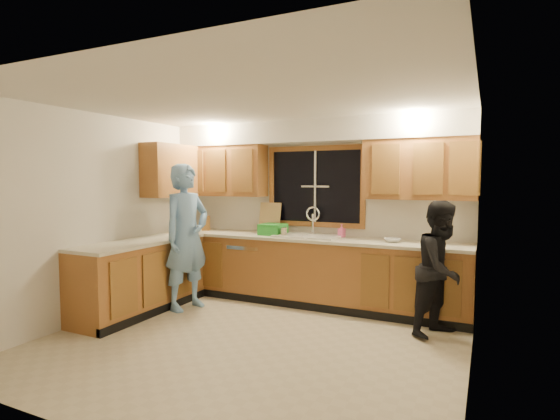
# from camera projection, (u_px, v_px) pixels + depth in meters

# --- Properties ---
(floor) EXTENTS (4.20, 4.20, 0.00)m
(floor) POSITION_uv_depth(u_px,v_px,m) (250.00, 342.00, 4.55)
(floor) COLOR #C0B293
(floor) RESTS_ON ground
(ceiling) EXTENTS (4.20, 4.20, 0.00)m
(ceiling) POSITION_uv_depth(u_px,v_px,m) (249.00, 99.00, 4.38)
(ceiling) COLOR silver
(wall_back) EXTENTS (4.20, 0.00, 4.20)m
(wall_back) POSITION_uv_depth(u_px,v_px,m) (315.00, 211.00, 6.17)
(wall_back) COLOR silver
(wall_back) RESTS_ON ground
(wall_left) EXTENTS (0.00, 3.80, 3.80)m
(wall_left) POSITION_uv_depth(u_px,v_px,m) (101.00, 216.00, 5.37)
(wall_left) COLOR silver
(wall_left) RESTS_ON ground
(wall_right) EXTENTS (0.00, 3.80, 3.80)m
(wall_right) POSITION_uv_depth(u_px,v_px,m) (473.00, 234.00, 3.56)
(wall_right) COLOR silver
(wall_right) RESTS_ON ground
(base_cabinets_back) EXTENTS (4.20, 0.60, 0.88)m
(base_cabinets_back) POSITION_uv_depth(u_px,v_px,m) (307.00, 272.00, 5.96)
(base_cabinets_back) COLOR #9E612D
(base_cabinets_back) RESTS_ON ground
(base_cabinets_left) EXTENTS (0.60, 1.90, 0.88)m
(base_cabinets_left) POSITION_uv_depth(u_px,v_px,m) (141.00, 277.00, 5.61)
(base_cabinets_left) COLOR #9E612D
(base_cabinets_left) RESTS_ON ground
(countertop_back) EXTENTS (4.20, 0.63, 0.04)m
(countertop_back) POSITION_uv_depth(u_px,v_px,m) (307.00, 238.00, 5.92)
(countertop_back) COLOR beige
(countertop_back) RESTS_ON base_cabinets_back
(countertop_left) EXTENTS (0.63, 1.90, 0.04)m
(countertop_left) POSITION_uv_depth(u_px,v_px,m) (141.00, 242.00, 5.57)
(countertop_left) COLOR beige
(countertop_left) RESTS_ON base_cabinets_left
(upper_cabinets_left) EXTENTS (1.35, 0.33, 0.75)m
(upper_cabinets_left) POSITION_uv_depth(u_px,v_px,m) (224.00, 171.00, 6.60)
(upper_cabinets_left) COLOR #9E612D
(upper_cabinets_left) RESTS_ON wall_back
(upper_cabinets_right) EXTENTS (1.35, 0.33, 0.75)m
(upper_cabinets_right) POSITION_uv_depth(u_px,v_px,m) (419.00, 169.00, 5.37)
(upper_cabinets_right) COLOR #9E612D
(upper_cabinets_right) RESTS_ON wall_back
(upper_cabinets_return) EXTENTS (0.33, 0.90, 0.75)m
(upper_cabinets_return) POSITION_uv_depth(u_px,v_px,m) (170.00, 171.00, 6.26)
(upper_cabinets_return) COLOR #9E612D
(upper_cabinets_return) RESTS_ON wall_left
(soffit) EXTENTS (4.20, 0.35, 0.30)m
(soffit) POSITION_uv_depth(u_px,v_px,m) (311.00, 132.00, 5.94)
(soffit) COLOR silver
(soffit) RESTS_ON wall_back
(window_frame) EXTENTS (1.44, 0.03, 1.14)m
(window_frame) POSITION_uv_depth(u_px,v_px,m) (315.00, 186.00, 6.14)
(window_frame) COLOR black
(window_frame) RESTS_ON wall_back
(sink) EXTENTS (0.86, 0.52, 0.57)m
(sink) POSITION_uv_depth(u_px,v_px,m) (308.00, 241.00, 5.94)
(sink) COLOR silver
(sink) RESTS_ON countertop_back
(dishwasher) EXTENTS (0.60, 0.56, 0.82)m
(dishwasher) POSITION_uv_depth(u_px,v_px,m) (253.00, 268.00, 6.32)
(dishwasher) COLOR white
(dishwasher) RESTS_ON floor
(stove) EXTENTS (0.58, 0.75, 0.90)m
(stove) POSITION_uv_depth(u_px,v_px,m) (106.00, 286.00, 5.10)
(stove) COLOR white
(stove) RESTS_ON floor
(man) EXTENTS (0.59, 0.77, 1.90)m
(man) POSITION_uv_depth(u_px,v_px,m) (187.00, 237.00, 5.71)
(man) COLOR #6D9ACE
(man) RESTS_ON floor
(woman) EXTENTS (0.84, 0.90, 1.47)m
(woman) POSITION_uv_depth(u_px,v_px,m) (442.00, 268.00, 4.72)
(woman) COLOR black
(woman) RESTS_ON floor
(knife_block) EXTENTS (0.16, 0.15, 0.22)m
(knife_block) POSITION_uv_depth(u_px,v_px,m) (206.00, 223.00, 6.67)
(knife_block) COLOR brown
(knife_block) RESTS_ON countertop_back
(cutting_board) EXTENTS (0.33, 0.12, 0.44)m
(cutting_board) POSITION_uv_depth(u_px,v_px,m) (270.00, 218.00, 6.37)
(cutting_board) COLOR tan
(cutting_board) RESTS_ON countertop_back
(dish_crate) EXTENTS (0.35, 0.33, 0.15)m
(dish_crate) POSITION_uv_depth(u_px,v_px,m) (273.00, 229.00, 6.14)
(dish_crate) COLOR green
(dish_crate) RESTS_ON countertop_back
(soap_bottle) EXTENTS (0.09, 0.10, 0.18)m
(soap_bottle) POSITION_uv_depth(u_px,v_px,m) (342.00, 231.00, 5.89)
(soap_bottle) COLOR pink
(soap_bottle) RESTS_ON countertop_back
(bowl) EXTENTS (0.26, 0.26, 0.05)m
(bowl) POSITION_uv_depth(u_px,v_px,m) (392.00, 240.00, 5.42)
(bowl) COLOR silver
(bowl) RESTS_ON countertop_back
(can_left) EXTENTS (0.09, 0.09, 0.13)m
(can_left) POSITION_uv_depth(u_px,v_px,m) (283.00, 232.00, 5.89)
(can_left) COLOR beige
(can_left) RESTS_ON countertop_back
(can_right) EXTENTS (0.08, 0.08, 0.13)m
(can_right) POSITION_uv_depth(u_px,v_px,m) (284.00, 232.00, 5.95)
(can_right) COLOR beige
(can_right) RESTS_ON countertop_back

